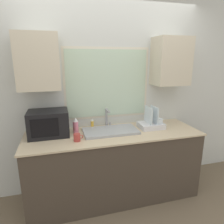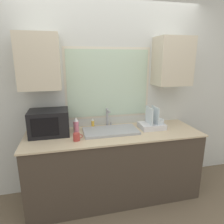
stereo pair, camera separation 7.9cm
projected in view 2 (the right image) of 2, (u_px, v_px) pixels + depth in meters
The scene contains 10 objects.
ground_plane at pixel (121, 212), 2.40m from camera, with size 12.00×12.00×0.00m, color brown.
countertop at pixel (114, 165), 2.61m from camera, with size 2.17×0.70×0.89m.
wall_back at pixel (108, 90), 2.68m from camera, with size 6.00×0.38×2.60m.
sink_basin at pixel (111, 131), 2.51m from camera, with size 0.68×0.36×0.03m.
faucet at pixel (108, 116), 2.66m from camera, with size 0.08×0.17×0.26m.
microwave at pixel (49, 123), 2.40m from camera, with size 0.46×0.34×0.30m.
dish_rack at pixel (153, 124), 2.64m from camera, with size 0.32×0.25×0.29m.
spray_bottle at pixel (76, 125), 2.49m from camera, with size 0.07×0.07×0.19m.
soap_bottle at pixel (93, 124), 2.64m from camera, with size 0.04×0.04×0.12m.
mug_near_sink at pixel (77, 137), 2.24m from camera, with size 0.11×0.08×0.09m.
Camera 2 is at (-0.57, -1.93, 1.78)m, focal length 32.00 mm.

